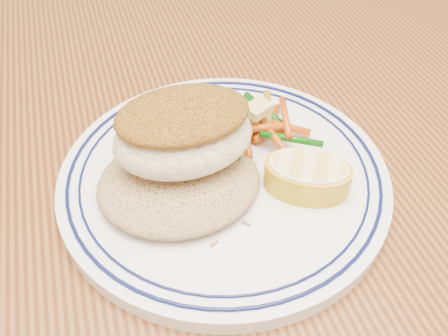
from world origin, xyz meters
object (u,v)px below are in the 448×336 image
plate (224,177)px  fish_fillet (183,132)px  rice_pilaf (179,179)px  vegetable_pile (253,126)px  lemon_wedge (307,175)px  dining_table (254,212)px

plate → fish_fillet: size_ratio=2.49×
rice_pilaf → fish_fillet: fish_fillet is taller
rice_pilaf → fish_fillet: size_ratio=1.18×
vegetable_pile → lemon_wedge: vegetable_pile is taller
rice_pilaf → lemon_wedge: lemon_wedge is taller
rice_pilaf → fish_fillet: bearing=57.9°
fish_fillet → lemon_wedge: (0.09, -0.04, -0.03)m
dining_table → plate: plate is taller
rice_pilaf → vegetable_pile: bearing=29.6°
lemon_wedge → rice_pilaf: bearing=163.8°
plate → lemon_wedge: size_ratio=3.21×
dining_table → fish_fillet: size_ratio=13.08×
lemon_wedge → dining_table: bearing=100.1°
lemon_wedge → fish_fillet: bearing=154.0°
dining_table → rice_pilaf: (-0.09, -0.05, 0.12)m
fish_fillet → vegetable_pile: (0.07, 0.03, -0.04)m
dining_table → vegetable_pile: 0.12m
plate → vegetable_pile: 0.06m
plate → fish_fillet: (-0.03, 0.01, 0.05)m
plate → fish_fillet: fish_fillet is taller
vegetable_pile → rice_pilaf: bearing=-150.4°
fish_fillet → dining_table: bearing=22.3°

